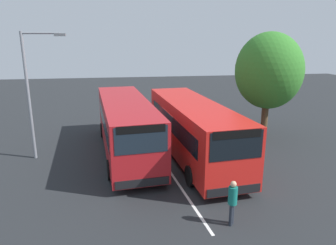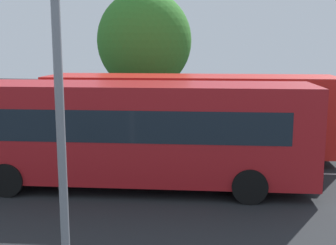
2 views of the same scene
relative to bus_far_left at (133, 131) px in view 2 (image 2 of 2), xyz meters
name	(u,v)px [view 2 (image 2 of 2)]	position (x,y,z in m)	size (l,w,h in m)	color
ground_plane	(161,171)	(0.48, 1.74, -1.69)	(74.34, 74.34, 0.00)	#232628
bus_far_left	(133,131)	(0.00, 0.00, 0.00)	(10.59, 3.50, 3.06)	#AD191E
bus_center_left	(191,113)	(1.23, 3.56, 0.00)	(10.59, 3.43, 3.06)	red
street_lamp	(64,59)	(0.05, -4.78, 2.21)	(0.32, 2.25, 6.73)	gray
depot_tree	(144,41)	(-1.89, 9.24, 2.66)	(4.67, 4.20, 6.82)	#4C3823
lane_stripe_outer_left	(161,171)	(0.48, 1.74, -1.68)	(15.73, 0.12, 0.01)	silver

